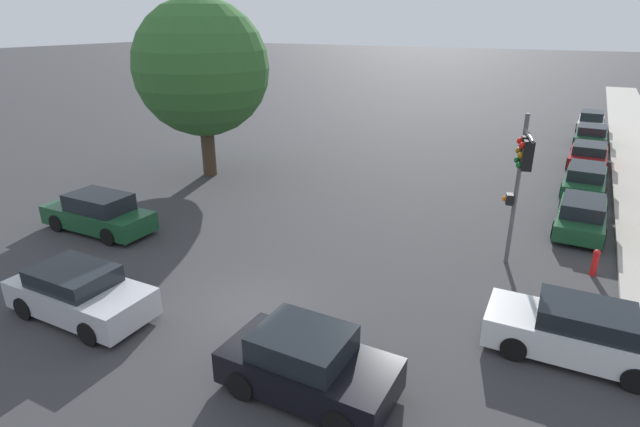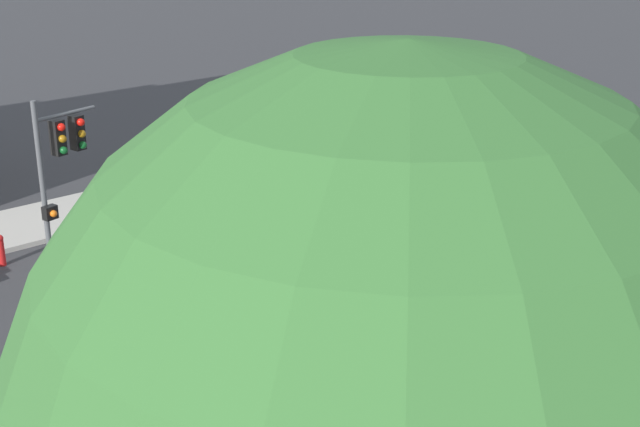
% 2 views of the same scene
% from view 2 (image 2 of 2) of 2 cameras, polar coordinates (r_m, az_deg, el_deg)
% --- Properties ---
extents(ground_plane, '(300.00, 300.00, 0.00)m').
position_cam_2_polar(ground_plane, '(23.21, 5.15, -5.44)').
color(ground_plane, '#333335').
extents(street_tree, '(6.80, 6.80, 8.99)m').
position_cam_2_polar(street_tree, '(8.14, 4.85, -13.40)').
color(street_tree, '#423323').
rests_on(street_tree, ground_plane).
extents(traffic_signal, '(0.85, 1.93, 5.14)m').
position_cam_2_polar(traffic_signal, '(23.46, -16.30, 3.33)').
color(traffic_signal, '#515456').
rests_on(traffic_signal, ground_plane).
extents(crossing_car_0, '(4.23, 1.95, 1.44)m').
position_cam_2_polar(crossing_car_0, '(27.95, -10.10, 0.42)').
color(crossing_car_0, silver).
rests_on(crossing_car_0, ground_plane).
extents(crossing_car_1, '(4.24, 1.96, 1.45)m').
position_cam_2_polar(crossing_car_1, '(22.43, 17.03, -5.31)').
color(crossing_car_1, '#B7B7BC').
rests_on(crossing_car_1, ground_plane).
extents(crossing_car_2, '(3.91, 2.04, 1.53)m').
position_cam_2_polar(crossing_car_2, '(26.36, 3.71, -0.45)').
color(crossing_car_2, black).
rests_on(crossing_car_2, ground_plane).
extents(fire_hydrant, '(0.22, 0.22, 0.92)m').
position_cam_2_polar(fire_hydrant, '(26.42, -19.75, -2.16)').
color(fire_hydrant, red).
rests_on(fire_hydrant, ground_plane).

